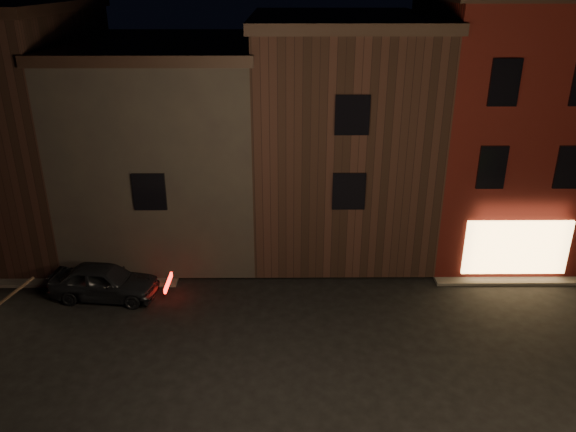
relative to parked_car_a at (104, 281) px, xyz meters
The scene contains 6 objects.
ground 8.62m from the parked_car_a, 30.08° to the right, with size 120.00×120.00×0.00m, color black.
corner_building 16.95m from the parked_car_a, 18.51° to the left, with size 6.50×8.50×10.50m.
row_building_a 11.64m from the parked_car_a, 34.73° to the left, with size 7.30×10.30×9.40m.
row_building_b 7.39m from the parked_car_a, 74.79° to the left, with size 7.80×10.30×8.40m.
row_building_c 9.43m from the parked_car_a, 131.94° to the left, with size 7.30×10.30×9.90m.
parked_car_a is the anchor object (origin of this frame).
Camera 1 is at (-0.86, -13.64, 10.88)m, focal length 35.00 mm.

